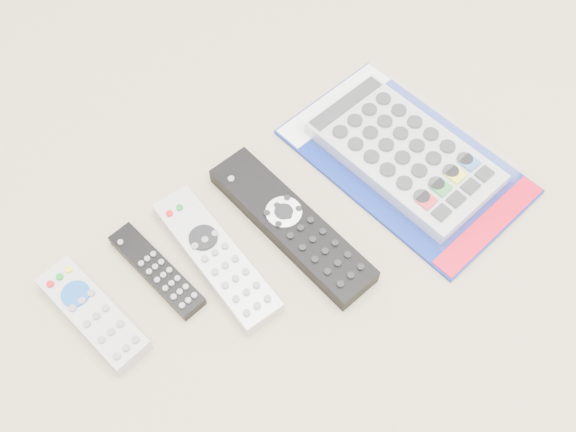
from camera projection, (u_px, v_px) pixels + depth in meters
remote_small_grey at (93, 314)px, 0.77m from camera, size 0.07×0.17×0.02m
remote_slim_black at (157, 270)px, 0.80m from camera, size 0.05×0.16×0.02m
remote_silver_dvd at (216, 257)px, 0.81m from camera, size 0.06×0.22×0.02m
remote_large_black at (291, 225)px, 0.83m from camera, size 0.08×0.26×0.03m
jumbo_remote_packaged at (404, 152)px, 0.89m from camera, size 0.23×0.34×0.04m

